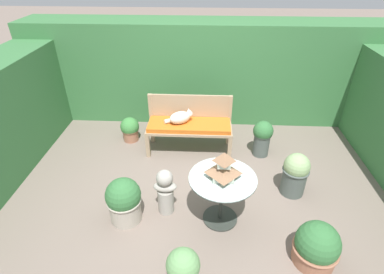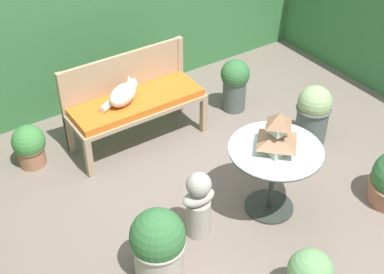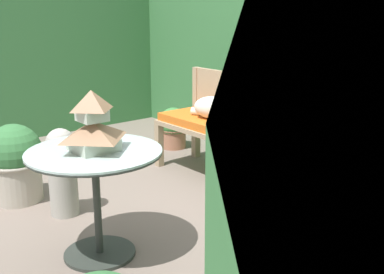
{
  "view_description": "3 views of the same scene",
  "coord_description": "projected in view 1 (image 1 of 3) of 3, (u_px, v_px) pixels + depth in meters",
  "views": [
    {
      "loc": [
        0.05,
        -3.01,
        2.79
      ],
      "look_at": [
        -0.14,
        0.62,
        0.5
      ],
      "focal_mm": 28.0,
      "sensor_mm": 36.0,
      "label": 1
    },
    {
      "loc": [
        -2.14,
        -2.83,
        3.26
      ],
      "look_at": [
        -0.08,
        0.24,
        0.48
      ],
      "focal_mm": 50.0,
      "sensor_mm": 36.0,
      "label": 2
    },
    {
      "loc": [
        2.57,
        -1.66,
        1.43
      ],
      "look_at": [
        0.25,
        0.28,
        0.59
      ],
      "focal_mm": 45.0,
      "sensor_mm": 36.0,
      "label": 3
    }
  ],
  "objects": [
    {
      "name": "bench_backrest",
      "position": [
        190.0,
        109.0,
        4.77
      ],
      "size": [
        1.33,
        0.06,
        0.87
      ],
      "color": "tan",
      "rests_on": "ground"
    },
    {
      "name": "ground",
      "position": [
        200.0,
        193.0,
        4.03
      ],
      "size": [
        30.0,
        30.0,
        0.0
      ],
      "primitive_type": "plane",
      "color": "#75665B"
    },
    {
      "name": "garden_bench",
      "position": [
        189.0,
        127.0,
        4.68
      ],
      "size": [
        1.33,
        0.5,
        0.5
      ],
      "color": "tan",
      "rests_on": "ground"
    },
    {
      "name": "potted_plant_table_near",
      "position": [
        295.0,
        173.0,
        3.89
      ],
      "size": [
        0.35,
        0.35,
        0.61
      ],
      "color": "#4C5651",
      "rests_on": "ground"
    },
    {
      "name": "potted_plant_bench_left",
      "position": [
        183.0,
        268.0,
        2.83
      ],
      "size": [
        0.33,
        0.33,
        0.45
      ],
      "color": "#4C5651",
      "rests_on": "ground"
    },
    {
      "name": "potted_plant_bench_right",
      "position": [
        124.0,
        200.0,
        3.5
      ],
      "size": [
        0.41,
        0.41,
        0.59
      ],
      "color": "#ADA393",
      "rests_on": "ground"
    },
    {
      "name": "potted_plant_table_far",
      "position": [
        262.0,
        137.0,
        4.63
      ],
      "size": [
        0.31,
        0.31,
        0.59
      ],
      "color": "#4C5651",
      "rests_on": "ground"
    },
    {
      "name": "garden_bust",
      "position": [
        165.0,
        191.0,
        3.6
      ],
      "size": [
        0.28,
        0.2,
        0.62
      ],
      "rotation": [
        0.0,
        0.0,
        -0.01
      ],
      "color": "#A39E93",
      "rests_on": "ground"
    },
    {
      "name": "pagoda_birdhouse",
      "position": [
        224.0,
        167.0,
        3.23
      ],
      "size": [
        0.31,
        0.31,
        0.34
      ],
      "color": "#B2BCA8",
      "rests_on": "patio_table"
    },
    {
      "name": "potted_plant_path_edge",
      "position": [
        317.0,
        246.0,
        3.05
      ],
      "size": [
        0.47,
        0.47,
        0.5
      ],
      "color": "#9E664C",
      "rests_on": "ground"
    },
    {
      "name": "cat",
      "position": [
        180.0,
        117.0,
        4.59
      ],
      "size": [
        0.45,
        0.32,
        0.21
      ],
      "rotation": [
        0.0,
        0.0,
        0.49
      ],
      "color": "silver",
      "rests_on": "garden_bench"
    },
    {
      "name": "foliage_hedge_back",
      "position": [
        204.0,
        71.0,
        5.51
      ],
      "size": [
        6.4,
        0.82,
        1.77
      ],
      "primitive_type": "cube",
      "color": "#38703D",
      "rests_on": "ground"
    },
    {
      "name": "potted_plant_hedge_corner",
      "position": [
        130.0,
        129.0,
        5.05
      ],
      "size": [
        0.31,
        0.31,
        0.42
      ],
      "color": "#9E664C",
      "rests_on": "ground"
    },
    {
      "name": "patio_table",
      "position": [
        222.0,
        187.0,
        3.38
      ],
      "size": [
        0.76,
        0.76,
        0.64
      ],
      "color": "#2D332D",
      "rests_on": "ground"
    }
  ]
}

